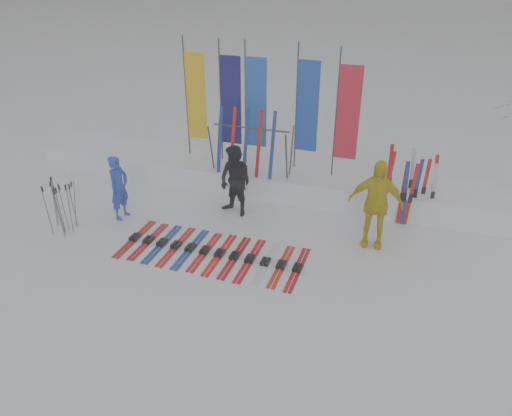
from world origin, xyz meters
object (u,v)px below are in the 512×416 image
(person_black, at_px, (235,181))
(ski_row, at_px, (212,252))
(ski_rack, at_px, (251,143))
(person_yellow, at_px, (375,204))
(person_blue, at_px, (119,188))

(person_black, relative_size, ski_row, 0.44)
(person_black, bearing_deg, ski_rack, 111.49)
(person_black, distance_m, person_yellow, 3.32)
(person_yellow, bearing_deg, ski_row, -157.32)
(person_blue, xyz_separation_m, person_black, (2.53, 1.03, 0.09))
(ski_row, xyz_separation_m, ski_rack, (-0.18, 3.08, 1.35))
(person_black, relative_size, ski_rack, 0.85)
(person_blue, bearing_deg, ski_rack, -42.10)
(person_blue, relative_size, ski_row, 0.40)
(person_yellow, xyz_separation_m, ski_row, (-3.15, -1.48, -0.96))
(ski_row, bearing_deg, person_black, 94.66)
(person_yellow, xyz_separation_m, ski_rack, (-3.33, 1.60, 0.39))
(person_blue, xyz_separation_m, ski_rack, (2.50, 2.27, 0.60))
(person_blue, distance_m, person_yellow, 5.88)
(ski_rack, bearing_deg, ski_row, -86.67)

